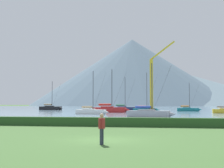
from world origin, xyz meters
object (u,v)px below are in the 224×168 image
Objects in this scene: sailboat_slip_1 at (188,109)px; sailboat_slip_9 at (145,110)px; sailboat_slip_2 at (91,111)px; sailboat_slip_8 at (51,108)px; dock_crane at (152,88)px; sailboat_slip_4 at (124,108)px; sailboat_slip_6 at (149,113)px; sailboat_slip_3 at (110,109)px; person_standing_walker at (102,126)px.

sailboat_slip_9 is (-11.60, -9.34, 0.03)m from sailboat_slip_1.
sailboat_slip_8 is (-24.29, 40.90, 0.14)m from sailboat_slip_2.
dock_crane reaches higher than sailboat_slip_9.
sailboat_slip_6 is (10.50, -47.81, -0.05)m from sailboat_slip_4.
sailboat_slip_1 is at bearing 38.89° from sailboat_slip_3.
sailboat_slip_3 is at bearing -141.54° from sailboat_slip_1.
sailboat_slip_2 is 0.86× the size of sailboat_slip_9.
sailboat_slip_1 is 14.89m from sailboat_slip_9.
sailboat_slip_2 is at bearing -95.51° from sailboat_slip_3.
sailboat_slip_4 is at bearing 89.24° from sailboat_slip_3.
dock_crane is at bearing 21.60° from sailboat_slip_3.
sailboat_slip_2 is 0.49× the size of dock_crane.
person_standing_walker is 64.39m from dock_crane.
dock_crane reaches higher than sailboat_slip_1.
dock_crane reaches higher than sailboat_slip_4.
sailboat_slip_9 is at bearing 102.47° from person_standing_walker.
sailboat_slip_2 is (-21.47, -29.12, 0.02)m from sailboat_slip_1.
sailboat_slip_3 reaches higher than sailboat_slip_8.
sailboat_slip_2 is 35.27m from sailboat_slip_4.
sailboat_slip_3 is 6.50× the size of person_standing_walker.
dock_crane is (9.79, -17.84, 5.42)m from sailboat_slip_4.
sailboat_slip_3 is 28.29m from sailboat_slip_6.
sailboat_slip_1 is 42.66m from sailboat_slip_6.
sailboat_slip_1 is 4.98× the size of person_standing_walker.
sailboat_slip_1 reaches higher than person_standing_walker.
sailboat_slip_3 is at bearing -159.16° from dock_crane.
sailboat_slip_9 is at bearing -140.83° from sailboat_slip_1.
sailboat_slip_8 is (-36.85, 53.50, 0.10)m from sailboat_slip_6.
sailboat_slip_2 reaches higher than sailboat_slip_1.
sailboat_slip_9 reaches higher than sailboat_slip_6.
sailboat_slip_3 reaches higher than sailboat_slip_4.
sailboat_slip_3 is 10.53m from sailboat_slip_9.
sailboat_slip_9 is at bearing -60.26° from sailboat_slip_4.
sailboat_slip_6 is at bearing 99.56° from person_standing_walker.
sailboat_slip_8 is 94.86m from person_standing_walker.
sailboat_slip_4 is 1.23× the size of sailboat_slip_6.
sailboat_slip_1 is at bearing 86.92° from sailboat_slip_6.
dock_crane is at bearing 67.51° from sailboat_slip_2.
sailboat_slip_4 is at bearing 123.97° from sailboat_slip_9.
sailboat_slip_2 is 47.57m from sailboat_slip_8.
sailboat_slip_3 reaches higher than sailboat_slip_2.
sailboat_slip_9 is at bearing 103.73° from sailboat_slip_6.
sailboat_slip_1 is at bearing 45.95° from sailboat_slip_9.
sailboat_slip_8 reaches higher than sailboat_slip_1.
dock_crane reaches higher than sailboat_slip_8.
sailboat_slip_2 reaches higher than person_standing_walker.
dock_crane is at bearing -20.65° from sailboat_slip_8.
sailboat_slip_1 is 0.95× the size of sailboat_slip_6.
sailboat_slip_3 is 1.00× the size of sailboat_slip_4.
sailboat_slip_9 is (7.81, -15.43, -0.08)m from sailboat_slip_4.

